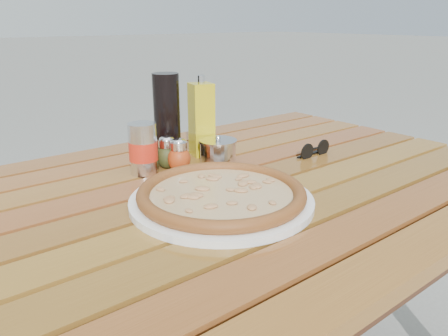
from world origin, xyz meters
TOP-DOWN VIEW (x-y plane):
  - table at (0.00, -0.00)m, footprint 1.40×0.90m
  - plate at (-0.08, -0.08)m, footprint 0.42×0.42m
  - pizza at (-0.08, -0.08)m, footprint 0.42×0.42m
  - pepper_shaker at (-0.04, 0.14)m, footprint 0.06×0.06m
  - oregano_shaker at (-0.05, 0.18)m, footprint 0.06×0.06m
  - dark_bottle at (-0.01, 0.23)m, footprint 0.09×0.09m
  - soda_can at (-0.11, 0.18)m, footprint 0.09×0.09m
  - olive_oil_cruet at (0.08, 0.21)m, footprint 0.07×0.07m
  - parmesan_tin at (0.07, 0.13)m, footprint 0.12×0.12m
  - sunglasses at (0.30, 0.02)m, footprint 0.11×0.02m

SIDE VIEW (x-z plane):
  - table at x=0.00m, z-range 0.30..1.05m
  - plate at x=-0.08m, z-range 0.75..0.76m
  - sunglasses at x=0.30m, z-range 0.74..0.79m
  - pizza at x=-0.08m, z-range 0.76..0.79m
  - parmesan_tin at x=0.07m, z-range 0.74..0.82m
  - pepper_shaker at x=-0.04m, z-range 0.75..0.83m
  - oregano_shaker at x=-0.05m, z-range 0.75..0.83m
  - soda_can at x=-0.11m, z-range 0.75..0.87m
  - olive_oil_cruet at x=0.08m, z-range 0.74..0.95m
  - dark_bottle at x=-0.01m, z-range 0.75..0.97m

